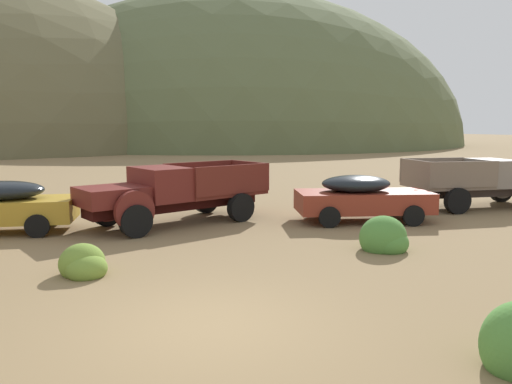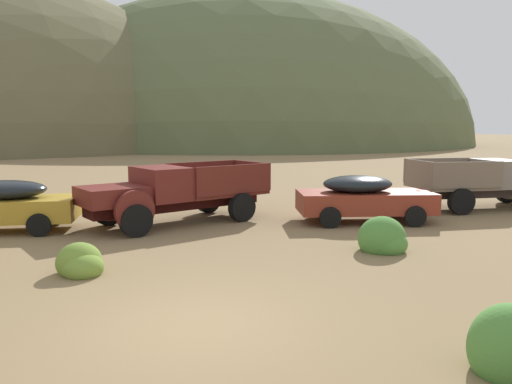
% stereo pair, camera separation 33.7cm
% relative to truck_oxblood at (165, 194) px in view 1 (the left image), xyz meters
% --- Properties ---
extents(ground_plane, '(300.00, 300.00, 0.00)m').
position_rel_truck_oxblood_xyz_m(ground_plane, '(-1.14, -8.28, -1.02)').
color(ground_plane, olive).
extents(hill_far_right, '(83.04, 84.16, 53.26)m').
position_rel_truck_oxblood_xyz_m(hill_far_right, '(29.17, 73.98, -1.02)').
color(hill_far_right, '#56603D').
rests_on(hill_far_right, ground).
extents(truck_oxblood, '(6.51, 3.72, 1.91)m').
position_rel_truck_oxblood_xyz_m(truck_oxblood, '(0.00, 0.00, 0.00)').
color(truck_oxblood, black).
rests_on(truck_oxblood, ground).
extents(car_rust_red, '(4.96, 3.14, 1.57)m').
position_rel_truck_oxblood_xyz_m(car_rust_red, '(6.39, -2.01, -0.20)').
color(car_rust_red, maroon).
rests_on(car_rust_red, ground).
extents(truck_primer_gray, '(6.08, 3.29, 1.91)m').
position_rel_truck_oxblood_xyz_m(truck_primer_gray, '(12.55, -1.48, -0.00)').
color(truck_primer_gray, '#3D322D').
rests_on(truck_primer_gray, ground).
extents(bush_back_edge, '(1.26, 1.20, 1.15)m').
position_rel_truck_oxblood_xyz_m(bush_back_edge, '(4.51, -5.41, -0.73)').
color(bush_back_edge, '#4C8438').
rests_on(bush_back_edge, ground).
extents(bush_near_barrel, '(1.00, 1.07, 0.87)m').
position_rel_truck_oxblood_xyz_m(bush_near_barrel, '(-2.81, -4.62, -0.80)').
color(bush_near_barrel, olive).
rests_on(bush_near_barrel, ground).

